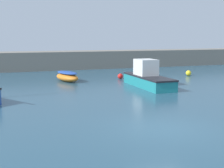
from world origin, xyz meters
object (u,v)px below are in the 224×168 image
at_px(cabin_cruiser_white, 148,78).
at_px(mooring_buoy_yellow, 188,73).
at_px(rowboat_with_red_cover, 67,76).
at_px(mooring_buoy_red, 120,76).

distance_m(cabin_cruiser_white, mooring_buoy_yellow, 8.44).
height_order(cabin_cruiser_white, rowboat_with_red_cover, cabin_cruiser_white).
xyz_separation_m(cabin_cruiser_white, mooring_buoy_red, (-0.35, 4.90, -0.46)).
distance_m(rowboat_with_red_cover, mooring_buoy_red, 4.94).
relative_size(mooring_buoy_yellow, mooring_buoy_red, 1.07).
distance_m(cabin_cruiser_white, rowboat_with_red_cover, 7.31).
relative_size(rowboat_with_red_cover, mooring_buoy_red, 7.01).
bearing_deg(cabin_cruiser_white, mooring_buoy_yellow, 125.40).
bearing_deg(rowboat_with_red_cover, mooring_buoy_red, 73.74).
distance_m(rowboat_with_red_cover, mooring_buoy_yellow, 12.22).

